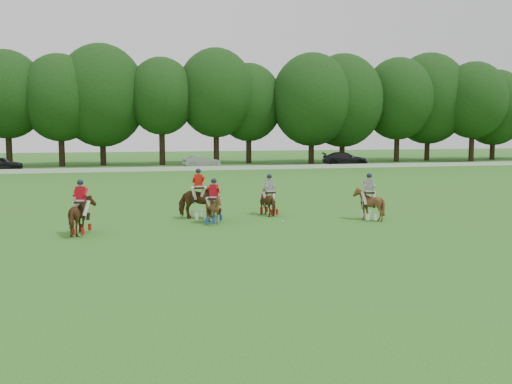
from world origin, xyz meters
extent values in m
plane|color=#2A601B|center=(0.00, 0.00, 0.00)|extent=(180.00, 180.00, 0.00)
cylinder|color=black|center=(-17.43, 48.92, 2.49)|extent=(0.70, 0.70, 4.98)
ellipsoid|color=black|center=(-17.43, 48.92, 8.28)|extent=(8.80, 8.80, 10.12)
cylinder|color=black|center=(-11.63, 48.49, 2.32)|extent=(0.70, 0.70, 4.64)
ellipsoid|color=black|center=(-11.63, 48.49, 7.95)|extent=(8.80, 8.80, 10.13)
cylinder|color=black|center=(-6.99, 49.52, 2.16)|extent=(0.70, 0.70, 4.31)
ellipsoid|color=black|center=(-6.99, 49.52, 8.31)|extent=(10.67, 10.67, 12.27)
cylinder|color=black|center=(-0.04, 48.00, 2.62)|extent=(0.70, 0.70, 5.24)
ellipsoid|color=black|center=(-0.04, 48.00, 8.26)|extent=(8.06, 8.06, 9.26)
cylinder|color=black|center=(6.63, 48.24, 2.59)|extent=(0.70, 0.70, 5.19)
ellipsoid|color=black|center=(6.63, 48.24, 8.75)|extent=(9.50, 9.50, 10.92)
cylinder|color=black|center=(11.06, 49.62, 2.24)|extent=(0.70, 0.70, 4.48)
ellipsoid|color=black|center=(11.06, 49.62, 7.71)|extent=(8.60, 8.60, 9.89)
cylinder|color=black|center=(18.54, 46.82, 2.11)|extent=(0.70, 0.70, 4.21)
ellipsoid|color=black|center=(18.54, 46.82, 8.00)|extent=(10.11, 10.11, 11.63)
cylinder|color=black|center=(23.25, 48.17, 2.03)|extent=(0.70, 0.70, 4.07)
ellipsoid|color=black|center=(23.25, 48.17, 7.99)|extent=(10.46, 10.46, 12.03)
cylinder|color=black|center=(31.16, 48.38, 2.40)|extent=(0.70, 0.70, 4.79)
ellipsoid|color=black|center=(31.16, 48.38, 8.35)|extent=(9.47, 9.47, 10.89)
cylinder|color=black|center=(36.59, 49.92, 2.22)|extent=(0.70, 0.70, 4.44)
ellipsoid|color=black|center=(36.59, 49.92, 8.51)|extent=(10.84, 10.84, 12.47)
cylinder|color=black|center=(41.42, 46.74, 2.43)|extent=(0.70, 0.70, 4.86)
ellipsoid|color=black|center=(41.42, 46.74, 8.21)|extent=(8.94, 8.94, 10.28)
cylinder|color=black|center=(46.86, 49.73, 1.95)|extent=(0.70, 0.70, 3.90)
ellipsoid|color=black|center=(46.86, 49.73, 7.38)|extent=(9.29, 9.29, 10.68)
cube|color=white|center=(0.00, 38.00, 0.22)|extent=(120.00, 0.10, 0.44)
imported|color=black|center=(-17.17, 42.50, 0.74)|extent=(4.46, 2.13, 1.47)
imported|color=#A0A0A5|center=(3.95, 42.50, 0.69)|extent=(4.37, 2.16, 1.38)
imported|color=black|center=(21.31, 42.50, 0.79)|extent=(5.79, 3.39, 1.57)
imported|color=#462712|center=(-6.77, 2.60, 0.79)|extent=(1.19, 1.99, 1.57)
cube|color=black|center=(-6.77, 2.60, 1.36)|extent=(0.54, 0.63, 0.08)
cylinder|color=tan|center=(-7.06, 2.66, 1.28)|extent=(0.07, 0.21, 1.29)
imported|color=#462712|center=(-1.51, 5.48, 0.89)|extent=(1.82, 1.57, 1.77)
cube|color=black|center=(-1.51, 5.48, 1.54)|extent=(0.46, 0.58, 0.08)
cylinder|color=tan|center=(-1.21, 5.49, 1.46)|extent=(0.04, 0.21, 1.29)
imported|color=#462712|center=(-1.01, 3.99, 0.68)|extent=(1.56, 1.62, 1.36)
cube|color=black|center=(-1.01, 3.99, 1.18)|extent=(0.66, 0.70, 0.08)
cylinder|color=tan|center=(-0.74, 3.85, 1.10)|extent=(0.13, 0.20, 1.29)
imported|color=#462712|center=(2.15, 5.97, 0.67)|extent=(1.16, 1.74, 1.35)
cube|color=black|center=(2.15, 5.97, 1.16)|extent=(0.58, 0.66, 0.08)
cylinder|color=tan|center=(1.86, 5.89, 1.08)|extent=(0.09, 0.21, 1.29)
imported|color=#462712|center=(6.40, 3.39, 0.77)|extent=(1.45, 1.58, 1.53)
cube|color=black|center=(6.40, 3.39, 1.33)|extent=(0.53, 0.63, 0.08)
cylinder|color=tan|center=(6.10, 3.44, 1.25)|extent=(0.07, 0.21, 1.29)
sphere|color=white|center=(2.15, 3.55, 0.04)|extent=(0.09, 0.09, 0.09)
camera|label=1|loc=(-5.22, -21.66, 4.35)|focal=40.00mm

